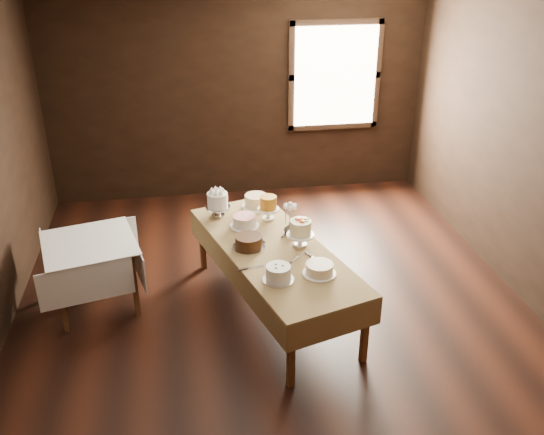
{
  "coord_description": "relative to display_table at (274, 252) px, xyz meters",
  "views": [
    {
      "loc": [
        -0.79,
        -4.66,
        3.39
      ],
      "look_at": [
        0.0,
        0.2,
        0.95
      ],
      "focal_mm": 38.91,
      "sensor_mm": 36.0,
      "label": 1
    }
  ],
  "objects": [
    {
      "name": "cake_server_c",
      "position": [
        -0.12,
        0.26,
        0.05
      ],
      "size": [
        0.09,
        0.24,
        0.01
      ],
      "primitive_type": "cube",
      "rotation": [
        0.0,
        0.0,
        1.85
      ],
      "color": "silver",
      "rests_on": "display_table"
    },
    {
      "name": "cake_server_e",
      "position": [
        -0.21,
        -0.32,
        0.05
      ],
      "size": [
        0.24,
        0.08,
        0.01
      ],
      "primitive_type": "cube",
      "rotation": [
        0.0,
        0.0,
        0.21
      ],
      "color": "silver",
      "rests_on": "display_table"
    },
    {
      "name": "side_table",
      "position": [
        -1.72,
        0.36,
        -0.01
      ],
      "size": [
        1.02,
        1.02,
        0.71
      ],
      "rotation": [
        0.0,
        0.0,
        0.24
      ],
      "color": "#482C16",
      "rests_on": "ground"
    },
    {
      "name": "cake_caramel",
      "position": [
        0.04,
        0.61,
        0.16
      ],
      "size": [
        0.24,
        0.24,
        0.26
      ],
      "color": "white",
      "rests_on": "display_table"
    },
    {
      "name": "flower_vase",
      "position": [
        0.2,
        0.25,
        0.11
      ],
      "size": [
        0.15,
        0.15,
        0.12
      ],
      "primitive_type": "imported",
      "rotation": [
        0.0,
        0.0,
        5.13
      ],
      "color": "#2D2823",
      "rests_on": "display_table"
    },
    {
      "name": "cake_speckled",
      "position": [
        -0.04,
        0.9,
        0.12
      ],
      "size": [
        0.3,
        0.3,
        0.14
      ],
      "color": "white",
      "rests_on": "display_table"
    },
    {
      "name": "display_table",
      "position": [
        0.0,
        0.0,
        0.0
      ],
      "size": [
        1.48,
        2.39,
        0.69
      ],
      "rotation": [
        0.0,
        0.0,
        0.29
      ],
      "color": "#482C16",
      "rests_on": "ground"
    },
    {
      "name": "ceiling",
      "position": [
        0.0,
        -0.09,
        2.16
      ],
      "size": [
        5.0,
        6.0,
        0.01
      ],
      "primitive_type": "cube",
      "color": "beige",
      "rests_on": "wall_back"
    },
    {
      "name": "cake_server_d",
      "position": [
        0.19,
        0.32,
        0.05
      ],
      "size": [
        0.14,
        0.22,
        0.01
      ],
      "primitive_type": "cube",
      "rotation": [
        0.0,
        0.0,
        1.06
      ],
      "color": "silver",
      "rests_on": "display_table"
    },
    {
      "name": "cake_cream",
      "position": [
        0.31,
        -0.52,
        0.1
      ],
      "size": [
        0.3,
        0.3,
        0.1
      ],
      "color": "white",
      "rests_on": "display_table"
    },
    {
      "name": "cake_lattice",
      "position": [
        -0.22,
        0.47,
        0.1
      ],
      "size": [
        0.33,
        0.33,
        0.11
      ],
      "color": "white",
      "rests_on": "display_table"
    },
    {
      "name": "cake_server_a",
      "position": [
        0.16,
        -0.24,
        0.05
      ],
      "size": [
        0.18,
        0.19,
        0.01
      ],
      "primitive_type": "cube",
      "rotation": [
        0.0,
        0.0,
        0.83
      ],
      "color": "silver",
      "rests_on": "display_table"
    },
    {
      "name": "wall_back",
      "position": [
        0.0,
        2.91,
        0.76
      ],
      "size": [
        5.0,
        0.02,
        2.8
      ],
      "primitive_type": "cube",
      "color": "black",
      "rests_on": "ground"
    },
    {
      "name": "cake_chocolate",
      "position": [
        -0.23,
        0.04,
        0.11
      ],
      "size": [
        0.35,
        0.35,
        0.12
      ],
      "color": "silver",
      "rests_on": "display_table"
    },
    {
      "name": "cake_flowers",
      "position": [
        0.25,
        0.01,
        0.17
      ],
      "size": [
        0.27,
        0.27,
        0.27
      ],
      "color": "white",
      "rests_on": "display_table"
    },
    {
      "name": "window",
      "position": [
        1.3,
        2.85,
        0.96
      ],
      "size": [
        1.1,
        0.05,
        1.3
      ],
      "primitive_type": "cube",
      "color": "#FFEABF",
      "rests_on": "wall_back"
    },
    {
      "name": "wall_right",
      "position": [
        2.5,
        -0.09,
        0.76
      ],
      "size": [
        0.02,
        6.0,
        2.8
      ],
      "primitive_type": "cube",
      "color": "black",
      "rests_on": "ground"
    },
    {
      "name": "floor",
      "position": [
        0.0,
        -0.09,
        -0.64
      ],
      "size": [
        5.0,
        6.0,
        0.01
      ],
      "primitive_type": "cube",
      "color": "black",
      "rests_on": "ground"
    },
    {
      "name": "flower_bouquet",
      "position": [
        0.2,
        0.25,
        0.29
      ],
      "size": [
        0.14,
        0.14,
        0.2
      ],
      "primitive_type": null,
      "color": "white",
      "rests_on": "flower_vase"
    },
    {
      "name": "cake_swirl",
      "position": [
        -0.05,
        -0.56,
        0.12
      ],
      "size": [
        0.27,
        0.27,
        0.14
      ],
      "color": "silver",
      "rests_on": "display_table"
    },
    {
      "name": "cake_server_b",
      "position": [
        0.34,
        -0.29,
        0.05
      ],
      "size": [
        0.12,
        0.23,
        0.01
      ],
      "primitive_type": "cube",
      "rotation": [
        0.0,
        0.0,
        -1.16
      ],
      "color": "silver",
      "rests_on": "display_table"
    },
    {
      "name": "cake_meringue",
      "position": [
        -0.46,
        0.76,
        0.17
      ],
      "size": [
        0.28,
        0.28,
        0.27
      ],
      "color": "silver",
      "rests_on": "display_table"
    }
  ]
}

